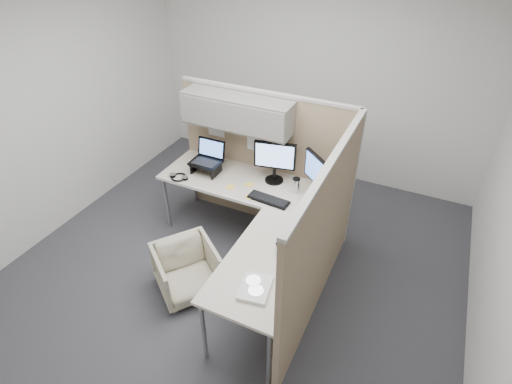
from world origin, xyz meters
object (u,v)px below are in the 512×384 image
at_px(office_chair, 187,268).
at_px(keyboard, 268,200).
at_px(monitor_left, 275,159).
at_px(desk, 253,213).

distance_m(office_chair, keyboard, 1.05).
relative_size(office_chair, monitor_left, 1.23).
xyz_separation_m(desk, keyboard, (0.08, 0.19, 0.05)).
distance_m(desk, keyboard, 0.22).
distance_m(desk, office_chair, 0.84).
height_order(office_chair, keyboard, keyboard).
bearing_deg(desk, office_chair, -125.11).
bearing_deg(desk, keyboard, 67.34).
height_order(desk, monitor_left, monitor_left).
xyz_separation_m(office_chair, monitor_left, (0.41, 1.16, 0.72)).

